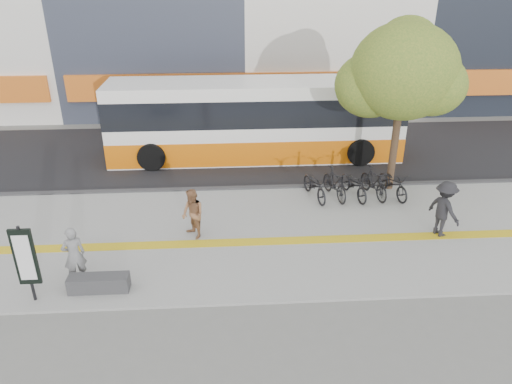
{
  "coord_description": "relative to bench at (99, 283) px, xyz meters",
  "views": [
    {
      "loc": [
        0.93,
        -12.01,
        8.08
      ],
      "look_at": [
        1.82,
        2.0,
        1.35
      ],
      "focal_mm": 33.84,
      "sensor_mm": 36.0,
      "label": 1
    }
  ],
  "objects": [
    {
      "name": "bench",
      "position": [
        0.0,
        0.0,
        0.0
      ],
      "size": [
        1.6,
        0.45,
        0.45
      ],
      "primitive_type": "cube",
      "color": "#323234",
      "rests_on": "sidewalk"
    },
    {
      "name": "curb",
      "position": [
        2.6,
        6.2,
        -0.23
      ],
      "size": [
        40.0,
        0.25,
        0.14
      ],
      "primitive_type": "cube",
      "color": "#323234",
      "rests_on": "ground"
    },
    {
      "name": "sidewalk",
      "position": [
        2.6,
        2.7,
        -0.27
      ],
      "size": [
        40.0,
        7.0,
        0.08
      ],
      "primitive_type": "cube",
      "color": "slate",
      "rests_on": "ground"
    },
    {
      "name": "tactile_strip",
      "position": [
        2.6,
        2.2,
        -0.22
      ],
      "size": [
        40.0,
        0.45,
        0.01
      ],
      "primitive_type": "cube",
      "color": "gold",
      "rests_on": "sidewalk"
    },
    {
      "name": "bus",
      "position": [
        4.8,
        9.7,
        1.36
      ],
      "size": [
        12.79,
        3.03,
        3.4
      ],
      "color": "white",
      "rests_on": "street"
    },
    {
      "name": "street_tree",
      "position": [
        9.78,
        6.02,
        4.21
      ],
      "size": [
        4.4,
        3.8,
        6.31
      ],
      "color": "#332417",
      "rests_on": "sidewalk"
    },
    {
      "name": "pedestrian_tan",
      "position": [
        2.39,
        2.66,
        0.59
      ],
      "size": [
        0.96,
        1.01,
        1.64
      ],
      "primitive_type": "imported",
      "rotation": [
        0.0,
        0.0,
        -0.98
      ],
      "color": "#8B5D3C",
      "rests_on": "sidewalk"
    },
    {
      "name": "pedestrian_dark",
      "position": [
        10.33,
        2.29,
        0.71
      ],
      "size": [
        1.12,
        1.38,
        1.86
      ],
      "primitive_type": "imported",
      "rotation": [
        0.0,
        0.0,
        1.99
      ],
      "color": "black",
      "rests_on": "sidewalk"
    },
    {
      "name": "ground",
      "position": [
        2.6,
        1.2,
        -0.3
      ],
      "size": [
        120.0,
        120.0,
        0.0
      ],
      "primitive_type": "plane",
      "color": "slate",
      "rests_on": "ground"
    },
    {
      "name": "signboard",
      "position": [
        -1.6,
        -0.31,
        1.06
      ],
      "size": [
        0.55,
        0.1,
        2.2
      ],
      "color": "black",
      "rests_on": "sidewalk"
    },
    {
      "name": "seated_woman",
      "position": [
        -0.69,
        0.47,
        0.61
      ],
      "size": [
        0.73,
        0.63,
        1.68
      ],
      "primitive_type": "imported",
      "rotation": [
        0.0,
        0.0,
        3.61
      ],
      "color": "black",
      "rests_on": "sidewalk"
    },
    {
      "name": "bicycle_row",
      "position": [
        8.21,
        5.2,
        0.3
      ],
      "size": [
        4.08,
        2.04,
        1.13
      ],
      "color": "black",
      "rests_on": "sidewalk"
    },
    {
      "name": "street",
      "position": [
        2.6,
        10.2,
        -0.28
      ],
      "size": [
        40.0,
        8.0,
        0.06
      ],
      "primitive_type": "cube",
      "color": "black",
      "rests_on": "ground"
    }
  ]
}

